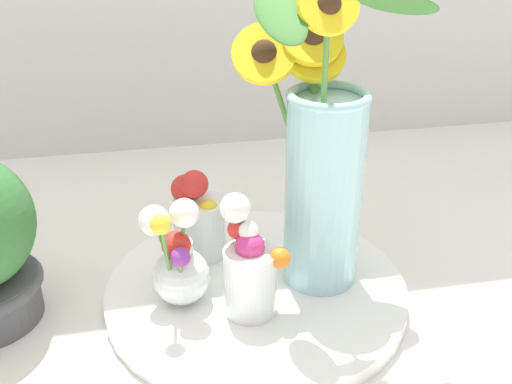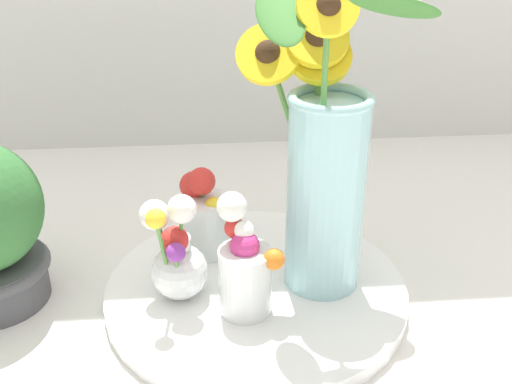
% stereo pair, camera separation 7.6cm
% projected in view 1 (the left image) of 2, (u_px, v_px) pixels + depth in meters
% --- Properties ---
extents(ground_plane, '(6.00, 6.00, 0.00)m').
position_uv_depth(ground_plane, '(247.00, 313.00, 0.80)').
color(ground_plane, silver).
extents(serving_tray, '(0.41, 0.41, 0.02)m').
position_uv_depth(serving_tray, '(256.00, 290.00, 0.83)').
color(serving_tray, white).
rests_on(serving_tray, ground_plane).
extents(mason_jar_sunflowers, '(0.23, 0.25, 0.41)m').
position_uv_depth(mason_jar_sunflowers, '(322.00, 162.00, 0.76)').
color(mason_jar_sunflowers, '#9ED1D6').
rests_on(mason_jar_sunflowers, serving_tray).
extents(vase_small_center, '(0.08, 0.08, 0.16)m').
position_uv_depth(vase_small_center, '(249.00, 267.00, 0.75)').
color(vase_small_center, white).
rests_on(vase_small_center, serving_tray).
extents(vase_bulb_right, '(0.09, 0.09, 0.15)m').
position_uv_depth(vase_bulb_right, '(178.00, 261.00, 0.76)').
color(vase_bulb_right, white).
rests_on(vase_bulb_right, serving_tray).
extents(vase_small_back, '(0.07, 0.08, 0.13)m').
position_uv_depth(vase_small_back, '(198.00, 219.00, 0.87)').
color(vase_small_back, white).
rests_on(vase_small_back, serving_tray).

